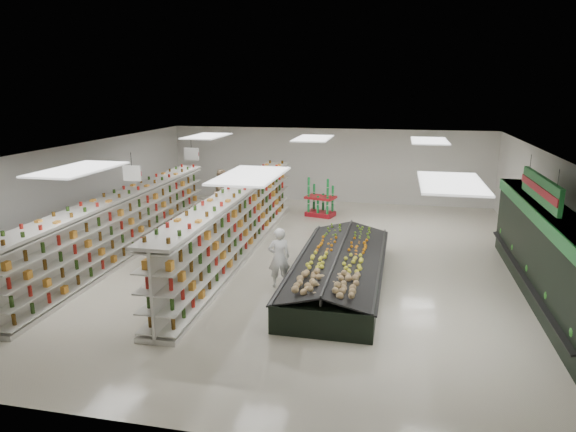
% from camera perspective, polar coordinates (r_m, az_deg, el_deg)
% --- Properties ---
extents(floor, '(16.00, 16.00, 0.00)m').
position_cam_1_polar(floor, '(15.25, 0.22, -4.75)').
color(floor, beige).
rests_on(floor, ground).
extents(ceiling, '(14.00, 16.00, 0.02)m').
position_cam_1_polar(ceiling, '(14.53, 0.23, 7.27)').
color(ceiling, white).
rests_on(ceiling, wall_back).
extents(wall_back, '(14.00, 0.02, 3.20)m').
position_cam_1_polar(wall_back, '(22.56, 4.42, 5.63)').
color(wall_back, silver).
rests_on(wall_back, floor).
extents(wall_front, '(14.00, 0.02, 3.20)m').
position_cam_1_polar(wall_front, '(7.58, -12.62, -12.46)').
color(wall_front, silver).
rests_on(wall_front, floor).
extents(wall_left, '(0.02, 16.00, 3.20)m').
position_cam_1_polar(wall_left, '(17.60, -22.70, 2.11)').
color(wall_left, silver).
rests_on(wall_left, floor).
extents(wall_right, '(0.02, 16.00, 3.20)m').
position_cam_1_polar(wall_right, '(15.06, 27.28, -0.27)').
color(wall_right, silver).
rests_on(wall_right, floor).
extents(produce_wall_case, '(0.93, 8.00, 2.20)m').
position_cam_1_polar(produce_wall_case, '(13.63, 26.77, -3.18)').
color(produce_wall_case, black).
rests_on(produce_wall_case, floor).
extents(aisle_sign_near, '(0.52, 0.06, 0.75)m').
position_cam_1_polar(aisle_sign_near, '(14.05, -16.93, 4.57)').
color(aisle_sign_near, white).
rests_on(aisle_sign_near, ceiling).
extents(aisle_sign_far, '(0.52, 0.06, 0.75)m').
position_cam_1_polar(aisle_sign_far, '(17.61, -10.68, 6.79)').
color(aisle_sign_far, white).
rests_on(aisle_sign_far, ceiling).
extents(hortifruti_banner, '(0.12, 3.20, 0.95)m').
position_cam_1_polar(hortifruti_banner, '(13.24, 26.26, 2.71)').
color(hortifruti_banner, '#207832').
rests_on(hortifruti_banner, ceiling).
extents(gondola_left, '(1.01, 10.98, 1.90)m').
position_cam_1_polar(gondola_left, '(16.09, -17.71, -1.18)').
color(gondola_left, silver).
rests_on(gondola_left, floor).
extents(gondola_center, '(1.04, 11.56, 2.00)m').
position_cam_1_polar(gondola_center, '(15.45, -5.64, -1.00)').
color(gondola_center, silver).
rests_on(gondola_center, floor).
extents(produce_island, '(2.31, 6.24, 0.93)m').
position_cam_1_polar(produce_island, '(13.30, 5.70, -5.79)').
color(produce_island, black).
rests_on(produce_island, floor).
extents(soda_endcap, '(1.25, 1.00, 1.41)m').
position_cam_1_polar(soda_endcap, '(20.07, 3.65, 1.90)').
color(soda_endcap, '#A8131F').
rests_on(soda_endcap, floor).
extents(shopper_main, '(0.67, 0.57, 1.55)m').
position_cam_1_polar(shopper_main, '(12.94, -1.00, -4.64)').
color(shopper_main, white).
rests_on(shopper_main, floor).
extents(shopper_background, '(0.77, 1.00, 1.81)m').
position_cam_1_polar(shopper_background, '(20.44, -7.27, 2.67)').
color(shopper_background, tan).
rests_on(shopper_background, floor).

